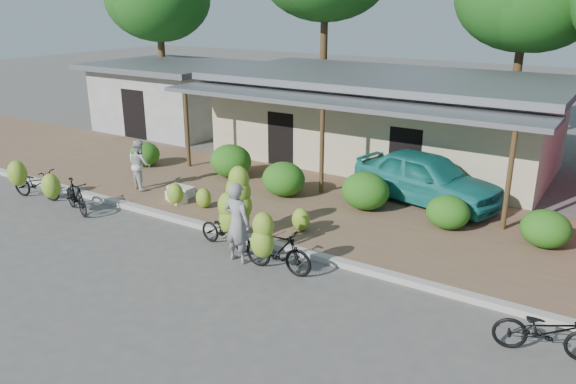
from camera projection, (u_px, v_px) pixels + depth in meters
name	position (u px, v px, depth m)	size (l,w,h in m)	color
ground	(193.00, 269.00, 13.12)	(100.00, 100.00, 0.00)	#514E4B
sidewalk	(303.00, 204.00, 17.09)	(60.00, 6.00, 0.12)	brown
curb	(244.00, 237.00, 14.69)	(60.00, 0.25, 0.15)	#A8A399
shop_main	(384.00, 118.00, 21.27)	(13.00, 8.50, 3.35)	#BEB890
shop_grey	(172.00, 95.00, 26.96)	(7.00, 6.00, 3.15)	#ADAEA8
hedge_0	(145.00, 154.00, 20.69)	(1.15, 1.03, 0.90)	#2B6116
hedge_1	(231.00, 161.00, 19.33)	(1.47, 1.32, 1.15)	#2B6116
hedge_2	(284.00, 179.00, 17.50)	(1.38, 1.24, 1.08)	#2B6116
hedge_3	(365.00, 191.00, 16.37)	(1.42, 1.28, 1.11)	#2B6116
hedge_4	(448.00, 212.00, 15.00)	(1.17, 1.05, 0.91)	#2B6116
hedge_5	(546.00, 229.00, 13.86)	(1.22, 1.10, 0.95)	#2B6116
bike_far_left	(33.00, 182.00, 17.48)	(1.91, 1.38, 1.40)	black
bike_left	(71.00, 194.00, 16.33)	(1.72, 1.36, 1.31)	black
bike_center	(232.00, 213.00, 14.24)	(1.67, 1.18, 2.01)	black
bike_right	(274.00, 247.00, 12.65)	(1.77, 1.16, 1.66)	black
bike_far_right	(547.00, 331.00, 9.80)	(1.89, 1.01, 0.94)	black
loose_banana_a	(175.00, 194.00, 16.81)	(0.53, 0.45, 0.66)	#92A729
loose_banana_b	(204.00, 198.00, 16.54)	(0.48, 0.41, 0.60)	#92A729
loose_banana_c	(301.00, 220.00, 14.87)	(0.50, 0.43, 0.63)	#92A729
sack_near	(181.00, 191.00, 17.63)	(0.85, 0.40, 0.30)	silver
sack_far	(176.00, 197.00, 17.10)	(0.75, 0.38, 0.28)	silver
vendor	(237.00, 223.00, 13.19)	(0.72, 0.47, 1.98)	gray
bystander	(140.00, 165.00, 18.07)	(0.79, 0.61, 1.62)	beige
teal_van	(427.00, 178.00, 16.82)	(1.84, 4.57, 1.56)	#1C7E77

